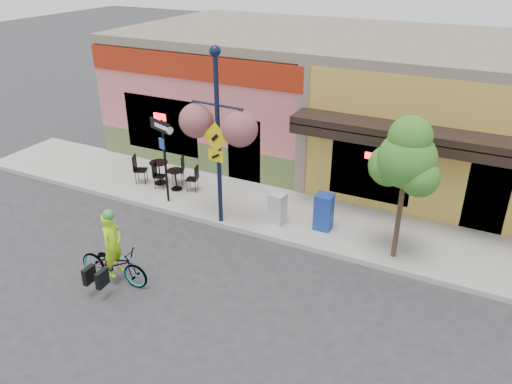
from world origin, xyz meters
TOP-DOWN VIEW (x-y plane):
  - ground at (0.00, 0.00)m, footprint 90.00×90.00m
  - sidewalk at (0.00, 2.00)m, footprint 24.00×3.00m
  - curb at (0.00, 0.55)m, footprint 24.00×0.12m
  - building at (0.00, 7.50)m, footprint 18.20×8.20m
  - bicycle at (-3.23, -2.80)m, footprint 1.89×0.76m
  - cyclist_rider at (-3.18, -2.80)m, footprint 0.42×0.60m
  - lamp_post at (-2.31, 0.65)m, footprint 1.61×0.72m
  - one_way_sign at (-4.38, 0.98)m, footprint 1.02×0.55m
  - cafe_set_left at (-5.39, 1.93)m, footprint 1.83×1.42m
  - cafe_set_right at (-4.64, 1.79)m, footprint 1.60×1.08m
  - newspaper_box_blue at (0.46, 1.54)m, footprint 0.48×0.43m
  - newspaper_box_grey at (-0.81, 1.26)m, footprint 0.47×0.44m
  - street_tree at (2.54, 1.04)m, footprint 1.56×1.56m

SIDE VIEW (x-z plane):
  - ground at x=0.00m, z-range 0.00..0.00m
  - sidewalk at x=0.00m, z-range 0.00..0.15m
  - curb at x=0.00m, z-range 0.00..0.15m
  - bicycle at x=-3.23m, z-range 0.00..0.97m
  - cafe_set_right at x=-4.64m, z-range 0.15..1.03m
  - newspaper_box_grey at x=-0.81m, z-range 0.15..1.07m
  - cafe_set_left at x=-5.39m, z-range 0.15..1.13m
  - newspaper_box_blue at x=0.46m, z-range 0.15..1.20m
  - cyclist_rider at x=-3.18m, z-range 0.00..1.59m
  - one_way_sign at x=-4.38m, z-range 0.15..2.77m
  - street_tree at x=2.54m, z-range 0.15..3.91m
  - building at x=0.00m, z-range 0.00..4.50m
  - lamp_post at x=-2.31m, z-range 0.15..5.10m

